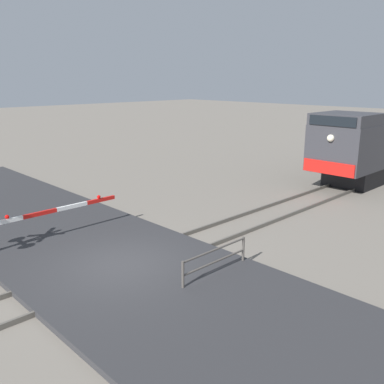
{
  "coord_description": "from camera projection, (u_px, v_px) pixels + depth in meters",
  "views": [
    {
      "loc": [
        10.17,
        -6.85,
        5.74
      ],
      "look_at": [
        -1.04,
        4.03,
        1.54
      ],
      "focal_mm": 39.48,
      "sensor_mm": 36.0,
      "label": 1
    }
  ],
  "objects": [
    {
      "name": "ground_plane",
      "position": [
        123.0,
        269.0,
        13.15
      ],
      "size": [
        160.0,
        160.0,
        0.0
      ],
      "primitive_type": "plane",
      "color": "slate"
    },
    {
      "name": "rail_track_left",
      "position": [
        110.0,
        260.0,
        13.62
      ],
      "size": [
        0.08,
        80.0,
        0.15
      ],
      "primitive_type": "cube",
      "color": "#59544C",
      "rests_on": "ground_plane"
    },
    {
      "name": "rail_track_right",
      "position": [
        136.0,
        274.0,
        12.63
      ],
      "size": [
        0.08,
        80.0,
        0.15
      ],
      "primitive_type": "cube",
      "color": "#59544C",
      "rests_on": "ground_plane"
    },
    {
      "name": "road_surface",
      "position": [
        122.0,
        267.0,
        13.12
      ],
      "size": [
        36.0,
        6.31,
        0.17
      ],
      "primitive_type": "cube",
      "color": "#2D2D30",
      "rests_on": "ground_plane"
    },
    {
      "name": "guard_railing",
      "position": [
        215.0,
        259.0,
        12.4
      ],
      "size": [
        0.08,
        2.68,
        0.95
      ],
      "color": "#4C4742",
      "rests_on": "ground_plane"
    }
  ]
}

